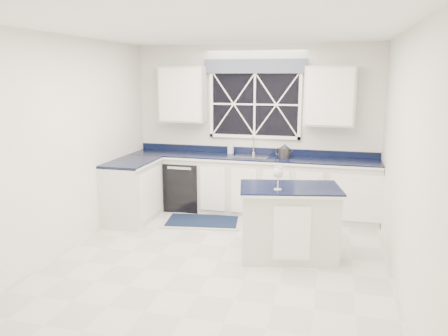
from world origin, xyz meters
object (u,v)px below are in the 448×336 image
(faucet, at_px, (253,145))
(island, at_px, (289,222))
(wine_glass, at_px, (278,174))
(dishwasher, at_px, (186,184))
(soap_bottle, at_px, (231,148))
(kettle, at_px, (284,151))

(faucet, distance_m, island, 2.07)
(wine_glass, bearing_deg, dishwasher, 134.84)
(island, distance_m, soap_bottle, 2.21)
(faucet, relative_size, kettle, 1.02)
(kettle, bearing_deg, soap_bottle, -168.95)
(kettle, distance_m, soap_bottle, 0.92)
(wine_glass, bearing_deg, faucet, 108.63)
(dishwasher, distance_m, island, 2.48)
(kettle, relative_size, wine_glass, 1.06)
(island, xyz_separation_m, kettle, (-0.26, 1.62, 0.59))
(kettle, height_order, wine_glass, wine_glass)
(faucet, bearing_deg, soap_bottle, -177.58)
(faucet, xyz_separation_m, soap_bottle, (-0.38, -0.02, -0.07))
(kettle, distance_m, wine_glass, 1.80)
(dishwasher, bearing_deg, kettle, 0.65)
(dishwasher, xyz_separation_m, soap_bottle, (0.72, 0.18, 0.62))
(dishwasher, distance_m, kettle, 1.74)
(faucet, relative_size, island, 0.23)
(dishwasher, height_order, soap_bottle, soap_bottle)
(kettle, bearing_deg, island, -59.65)
(dishwasher, bearing_deg, wine_glass, -45.16)
(faucet, xyz_separation_m, kettle, (0.53, -0.18, -0.06))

